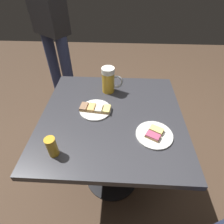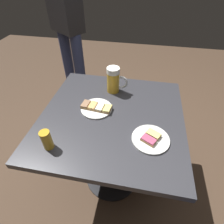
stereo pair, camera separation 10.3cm
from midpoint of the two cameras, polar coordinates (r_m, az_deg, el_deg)
ground_plane at (r=1.62m, az=-1.93°, el=-19.81°), size 6.00×6.00×0.00m
cafe_table at (r=1.14m, az=-2.59°, el=-5.93°), size 0.83×0.83×0.72m
plate_near at (r=1.07m, az=-8.16°, el=0.82°), size 0.19×0.19×0.03m
plate_far at (r=0.94m, az=10.50°, el=-7.27°), size 0.19×0.19×0.03m
beer_mug at (r=1.18m, az=-3.54°, el=10.19°), size 0.14×0.08×0.17m
beer_glass_small at (r=0.88m, az=-22.18°, el=-10.55°), size 0.05×0.05×0.11m
patron_standing at (r=1.86m, az=-21.08°, el=25.54°), size 0.37×0.33×1.66m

